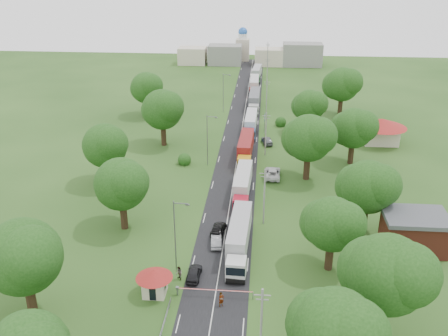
# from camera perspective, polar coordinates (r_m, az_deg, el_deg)

# --- Properties ---
(ground) EXTENTS (260.00, 260.00, 0.00)m
(ground) POSITION_cam_1_polar(r_m,az_deg,el_deg) (82.25, 0.73, -3.82)
(ground) COLOR #224316
(ground) RESTS_ON ground
(road) EXTENTS (8.00, 200.00, 0.04)m
(road) POSITION_cam_1_polar(r_m,az_deg,el_deg) (100.42, 1.56, 1.37)
(road) COLOR black
(road) RESTS_ON ground
(boom_barrier) EXTENTS (9.22, 0.35, 1.18)m
(boom_barrier) POSITION_cam_1_polar(r_m,az_deg,el_deg) (60.73, -2.35, -13.79)
(boom_barrier) COLOR slate
(boom_barrier) RESTS_ON ground
(guard_booth) EXTENTS (4.40, 4.40, 3.45)m
(guard_booth) POSITION_cam_1_polar(r_m,az_deg,el_deg) (60.88, -7.97, -12.43)
(guard_booth) COLOR beige
(guard_booth) RESTS_ON ground
(info_sign) EXTENTS (0.12, 3.10, 4.10)m
(info_sign) POSITION_cam_1_polar(r_m,az_deg,el_deg) (113.39, 4.67, 5.52)
(info_sign) COLOR slate
(info_sign) RESTS_ON ground
(pole_0) EXTENTS (1.60, 0.24, 9.00)m
(pole_0) POSITION_cam_1_polar(r_m,az_deg,el_deg) (50.22, 4.28, -17.57)
(pole_0) COLOR gray
(pole_0) RESTS_ON ground
(pole_1) EXTENTS (1.60, 0.24, 9.00)m
(pole_1) POSITION_cam_1_polar(r_m,az_deg,el_deg) (73.73, 4.63, -3.20)
(pole_1) COLOR gray
(pole_1) RESTS_ON ground
(pole_2) EXTENTS (1.60, 0.24, 9.00)m
(pole_2) POSITION_cam_1_polar(r_m,az_deg,el_deg) (99.58, 4.79, 3.98)
(pole_2) COLOR gray
(pole_2) RESTS_ON ground
(pole_3) EXTENTS (1.60, 0.24, 9.00)m
(pole_3) POSITION_cam_1_polar(r_m,az_deg,el_deg) (126.36, 4.89, 8.17)
(pole_3) COLOR gray
(pole_3) RESTS_ON ground
(pole_4) EXTENTS (1.60, 0.24, 9.00)m
(pole_4) POSITION_cam_1_polar(r_m,az_deg,el_deg) (153.57, 4.96, 10.88)
(pole_4) COLOR gray
(pole_4) RESTS_ON ground
(pole_5) EXTENTS (1.60, 0.24, 9.00)m
(pole_5) POSITION_cam_1_polar(r_m,az_deg,el_deg) (181.02, 5.01, 12.77)
(pole_5) COLOR gray
(pole_5) RESTS_ON ground
(lamp_0) EXTENTS (2.03, 0.22, 10.00)m
(lamp_0) POSITION_cam_1_polar(r_m,az_deg,el_deg) (62.78, -5.50, -7.40)
(lamp_0) COLOR slate
(lamp_0) RESTS_ON ground
(lamp_1) EXTENTS (2.03, 0.22, 10.00)m
(lamp_1) POSITION_cam_1_polar(r_m,az_deg,el_deg) (94.22, -1.84, 3.47)
(lamp_1) COLOR slate
(lamp_1) RESTS_ON ground
(lamp_2) EXTENTS (2.03, 0.22, 10.00)m
(lamp_2) POSITION_cam_1_polar(r_m,az_deg,el_deg) (127.53, -0.02, 8.80)
(lamp_2) COLOR slate
(lamp_2) RESTS_ON ground
(tree_0) EXTENTS (8.80, 8.80, 11.07)m
(tree_0) POSITION_cam_1_polar(r_m,az_deg,el_deg) (46.91, 12.65, -17.57)
(tree_0) COLOR #382616
(tree_0) RESTS_ON ground
(tree_1) EXTENTS (9.60, 9.60, 12.05)m
(tree_1) POSITION_cam_1_polar(r_m,az_deg,el_deg) (53.94, 18.12, -11.36)
(tree_1) COLOR #382616
(tree_1) RESTS_ON ground
(tree_2) EXTENTS (8.00, 8.00, 10.10)m
(tree_2) POSITION_cam_1_polar(r_m,az_deg,el_deg) (63.84, 12.26, -6.23)
(tree_2) COLOR #382616
(tree_2) RESTS_ON ground
(tree_3) EXTENTS (8.80, 8.80, 11.07)m
(tree_3) POSITION_cam_1_polar(r_m,az_deg,el_deg) (73.38, 16.07, -2.03)
(tree_3) COLOR #382616
(tree_3) RESTS_ON ground
(tree_4) EXTENTS (9.60, 9.60, 12.05)m
(tree_4) POSITION_cam_1_polar(r_m,az_deg,el_deg) (88.66, 9.66, 3.43)
(tree_4) COLOR #382616
(tree_4) RESTS_ON ground
(tree_5) EXTENTS (8.80, 8.80, 11.07)m
(tree_5) POSITION_cam_1_polar(r_m,az_deg,el_deg) (97.54, 14.59, 4.46)
(tree_5) COLOR #382616
(tree_5) RESTS_ON ground
(tree_6) EXTENTS (8.00, 8.00, 10.10)m
(tree_6) POSITION_cam_1_polar(r_m,az_deg,el_deg) (112.92, 9.74, 7.09)
(tree_6) COLOR #382616
(tree_6) RESTS_ON ground
(tree_7) EXTENTS (9.60, 9.60, 12.05)m
(tree_7) POSITION_cam_1_polar(r_m,az_deg,el_deg) (128.10, 13.35, 9.30)
(tree_7) COLOR #382616
(tree_7) RESTS_ON ground
(tree_9) EXTENTS (9.60, 9.60, 12.05)m
(tree_9) POSITION_cam_1_polar(r_m,az_deg,el_deg) (58.11, -21.92, -9.27)
(tree_9) COLOR #382616
(tree_9) RESTS_ON ground
(tree_10) EXTENTS (8.80, 8.80, 11.07)m
(tree_10) POSITION_cam_1_polar(r_m,az_deg,el_deg) (72.90, -11.67, -1.75)
(tree_10) COLOR #382616
(tree_10) RESTS_ON ground
(tree_11) EXTENTS (8.80, 8.80, 11.07)m
(tree_11) POSITION_cam_1_polar(r_m,az_deg,el_deg) (88.12, -13.43, 2.55)
(tree_11) COLOR #382616
(tree_11) RESTS_ON ground
(tree_12) EXTENTS (9.60, 9.60, 12.05)m
(tree_12) POSITION_cam_1_polar(r_m,az_deg,el_deg) (104.73, -7.06, 6.68)
(tree_12) COLOR #382616
(tree_12) RESTS_ON ground
(tree_13) EXTENTS (8.80, 8.80, 11.07)m
(tree_13) POSITION_cam_1_polar(r_m,az_deg,el_deg) (125.43, -8.85, 9.06)
(tree_13) COLOR #382616
(tree_13) RESTS_ON ground
(house_brick) EXTENTS (8.60, 6.60, 5.20)m
(house_brick) POSITION_cam_1_polar(r_m,az_deg,el_deg) (73.30, 20.88, -6.78)
(house_brick) COLOR maroon
(house_brick) RESTS_ON ground
(house_cream) EXTENTS (10.08, 10.08, 5.80)m
(house_cream) POSITION_cam_1_polar(r_m,az_deg,el_deg) (111.25, 17.57, 4.48)
(house_cream) COLOR beige
(house_cream) RESTS_ON ground
(distant_town) EXTENTS (52.00, 8.00, 8.00)m
(distant_town) POSITION_cam_1_polar(r_m,az_deg,el_deg) (186.21, 3.48, 12.74)
(distant_town) COLOR gray
(distant_town) RESTS_ON ground
(church) EXTENTS (5.00, 5.00, 12.30)m
(church) POSITION_cam_1_polar(r_m,az_deg,el_deg) (193.92, 2.14, 13.76)
(church) COLOR beige
(church) RESTS_ON ground
(truck_0) EXTENTS (3.04, 14.99, 4.15)m
(truck_0) POSITION_cam_1_polar(r_m,az_deg,el_deg) (68.09, 1.73, -7.93)
(truck_0) COLOR silver
(truck_0) RESTS_ON ground
(truck_1) EXTENTS (2.84, 14.16, 3.92)m
(truck_1) POSITION_cam_1_polar(r_m,az_deg,el_deg) (83.09, 2.13, -1.94)
(truck_1) COLOR #A21225
(truck_1) RESTS_ON ground
(truck_2) EXTENTS (2.96, 14.82, 4.10)m
(truck_2) POSITION_cam_1_polar(r_m,az_deg,el_deg) (98.55, 2.49, 2.28)
(truck_2) COLOR gold
(truck_2) RESTS_ON ground
(truck_3) EXTENTS (2.62, 13.86, 3.84)m
(truck_3) POSITION_cam_1_polar(r_m,az_deg,el_deg) (113.86, 3.09, 5.12)
(truck_3) COLOR #184A94
(truck_3) RESTS_ON ground
(truck_4) EXTENTS (2.74, 15.14, 4.20)m
(truck_4) POSITION_cam_1_polar(r_m,az_deg,el_deg) (131.61, 3.49, 7.72)
(truck_4) COLOR #ADADAD
(truck_4) RESTS_ON ground
(truck_5) EXTENTS (2.43, 14.14, 3.92)m
(truck_5) POSITION_cam_1_polar(r_m,az_deg,el_deg) (148.35, 3.48, 9.45)
(truck_5) COLOR maroon
(truck_5) RESTS_ON ground
(truck_6) EXTENTS (3.10, 13.70, 3.78)m
(truck_6) POSITION_cam_1_polar(r_m,az_deg,el_deg) (164.12, 3.76, 10.77)
(truck_6) COLOR #225C2B
(truck_6) RESTS_ON ground
(car_lane_front) EXTENTS (1.75, 4.12, 1.39)m
(car_lane_front) POSITION_cam_1_polar(r_m,az_deg,el_deg) (63.89, -3.44, -11.92)
(car_lane_front) COLOR black
(car_lane_front) RESTS_ON ground
(car_lane_mid) EXTENTS (1.87, 4.26, 1.36)m
(car_lane_mid) POSITION_cam_1_polar(r_m,az_deg,el_deg) (70.29, -0.89, -8.28)
(car_lane_mid) COLOR gray
(car_lane_mid) RESTS_ON ground
(car_lane_rear) EXTENTS (2.36, 4.73, 1.32)m
(car_lane_rear) POSITION_cam_1_polar(r_m,az_deg,el_deg) (73.06, -0.64, -6.97)
(car_lane_rear) COLOR black
(car_lane_rear) RESTS_ON ground
(car_verge_near) EXTENTS (2.95, 6.07, 1.66)m
(car_verge_near) POSITION_cam_1_polar(r_m,az_deg,el_deg) (90.97, 5.57, -0.58)
(car_verge_near) COLOR silver
(car_verge_near) RESTS_ON ground
(car_verge_far) EXTENTS (2.75, 4.93, 1.59)m
(car_verge_far) POSITION_cam_1_polar(r_m,az_deg,el_deg) (107.02, 4.95, 3.16)
(car_verge_far) COLOR slate
(car_verge_far) RESTS_ON ground
(pedestrian_near) EXTENTS (0.82, 0.79, 1.89)m
(pedestrian_near) POSITION_cam_1_polar(r_m,az_deg,el_deg) (59.21, -0.32, -14.82)
(pedestrian_near) COLOR gray
(pedestrian_near) RESTS_ON ground
(pedestrian_booth) EXTENTS (1.11, 1.14, 1.86)m
(pedestrian_booth) POSITION_cam_1_polar(r_m,az_deg,el_deg) (63.55, -5.16, -11.93)
(pedestrian_booth) COLOR gray
(pedestrian_booth) RESTS_ON ground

